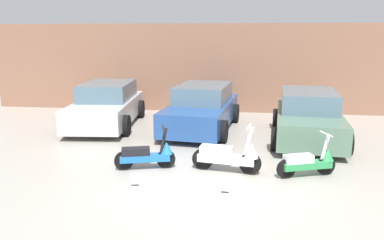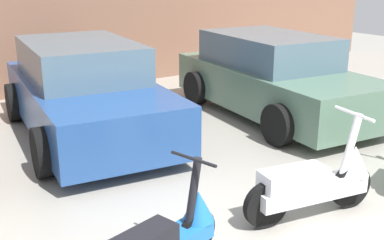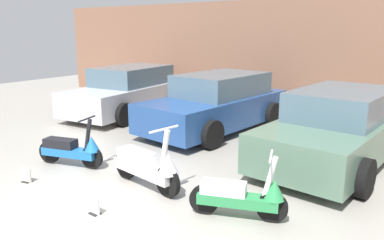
{
  "view_description": "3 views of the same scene",
  "coord_description": "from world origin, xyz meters",
  "px_view_note": "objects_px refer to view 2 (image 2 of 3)",
  "views": [
    {
      "loc": [
        0.63,
        -7.42,
        3.09
      ],
      "look_at": [
        -0.55,
        2.18,
        0.9
      ],
      "focal_mm": 35.0,
      "sensor_mm": 36.0,
      "label": 1
    },
    {
      "loc": [
        -3.27,
        -2.38,
        2.58
      ],
      "look_at": [
        0.19,
        2.78,
        0.63
      ],
      "focal_mm": 45.0,
      "sensor_mm": 36.0,
      "label": 2
    },
    {
      "loc": [
        4.4,
        -3.65,
        2.6
      ],
      "look_at": [
        0.21,
        2.51,
        0.81
      ],
      "focal_mm": 35.0,
      "sensor_mm": 36.0,
      "label": 3
    }
  ],
  "objects_px": {
    "scooter_front_left": "(165,239)",
    "car_rear_right": "(273,77)",
    "scooter_front_right": "(316,182)",
    "car_rear_center": "(85,91)"
  },
  "relations": [
    {
      "from": "scooter_front_left",
      "to": "car_rear_center",
      "type": "bearing_deg",
      "value": 62.32
    },
    {
      "from": "scooter_front_left",
      "to": "car_rear_right",
      "type": "bearing_deg",
      "value": 21.98
    },
    {
      "from": "scooter_front_right",
      "to": "car_rear_center",
      "type": "height_order",
      "value": "car_rear_center"
    },
    {
      "from": "car_rear_center",
      "to": "car_rear_right",
      "type": "relative_size",
      "value": 1.03
    },
    {
      "from": "scooter_front_right",
      "to": "car_rear_center",
      "type": "distance_m",
      "value": 4.12
    },
    {
      "from": "car_rear_center",
      "to": "car_rear_right",
      "type": "xyz_separation_m",
      "value": [
        3.29,
        -0.84,
        -0.01
      ]
    },
    {
      "from": "scooter_front_left",
      "to": "scooter_front_right",
      "type": "relative_size",
      "value": 0.87
    },
    {
      "from": "scooter_front_left",
      "to": "car_rear_center",
      "type": "height_order",
      "value": "car_rear_center"
    },
    {
      "from": "scooter_front_right",
      "to": "car_rear_center",
      "type": "relative_size",
      "value": 0.35
    },
    {
      "from": "scooter_front_right",
      "to": "car_rear_center",
      "type": "bearing_deg",
      "value": 114.05
    }
  ]
}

